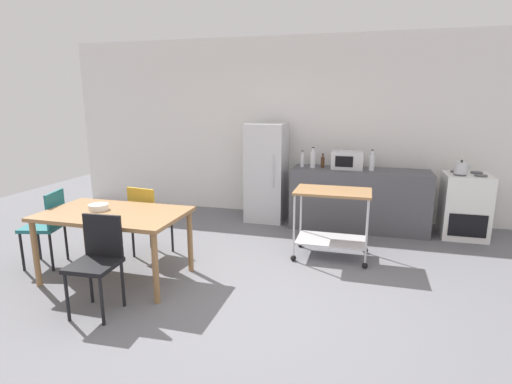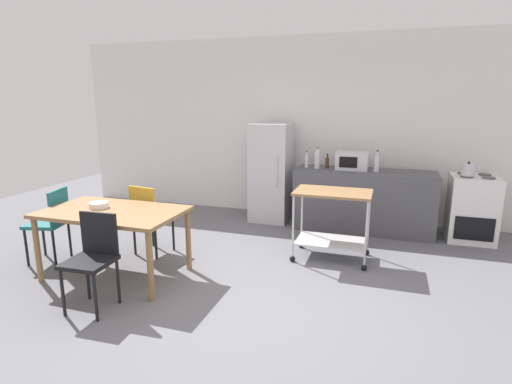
% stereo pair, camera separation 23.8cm
% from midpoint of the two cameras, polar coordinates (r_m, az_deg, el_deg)
% --- Properties ---
extents(ground_plane, '(12.00, 12.00, 0.00)m').
position_cam_midpoint_polar(ground_plane, '(4.09, -2.01, -14.98)').
color(ground_plane, slate).
extents(back_wall, '(8.40, 0.12, 2.90)m').
position_cam_midpoint_polar(back_wall, '(6.75, 6.14, 8.92)').
color(back_wall, white).
rests_on(back_wall, ground_plane).
extents(kitchen_counter, '(2.00, 0.64, 0.90)m').
position_cam_midpoint_polar(kitchen_counter, '(6.23, 13.20, -1.02)').
color(kitchen_counter, '#4C4C51').
rests_on(kitchen_counter, ground_plane).
extents(dining_table, '(1.50, 0.90, 0.75)m').
position_cam_midpoint_polar(dining_table, '(4.61, -20.79, -3.61)').
color(dining_table, olive).
rests_on(dining_table, ground_plane).
extents(chair_mustard, '(0.45, 0.45, 0.89)m').
position_cam_midpoint_polar(chair_mustard, '(5.17, -16.22, -3.28)').
color(chair_mustard, gold).
rests_on(chair_mustard, ground_plane).
extents(chair_teal, '(0.48, 0.48, 0.89)m').
position_cam_midpoint_polar(chair_teal, '(5.33, -28.45, -3.87)').
color(chair_teal, '#1E666B').
rests_on(chair_teal, ground_plane).
extents(chair_black, '(0.42, 0.42, 0.89)m').
position_cam_midpoint_polar(chair_black, '(4.02, -23.05, -8.50)').
color(chair_black, black).
rests_on(chair_black, ground_plane).
extents(stove_oven, '(0.60, 0.61, 0.92)m').
position_cam_midpoint_polar(stove_oven, '(6.36, 26.35, -1.73)').
color(stove_oven, white).
rests_on(stove_oven, ground_plane).
extents(refrigerator, '(0.60, 0.63, 1.55)m').
position_cam_midpoint_polar(refrigerator, '(6.47, 0.45, 2.78)').
color(refrigerator, silver).
rests_on(refrigerator, ground_plane).
extents(kitchen_cart, '(0.91, 0.57, 0.85)m').
position_cam_midpoint_polar(kitchen_cart, '(4.98, 9.32, -2.87)').
color(kitchen_cart, olive).
rests_on(kitchen_cart, ground_plane).
extents(bottle_olive_oil, '(0.06, 0.06, 0.25)m').
position_cam_midpoint_polar(bottle_olive_oil, '(6.23, 5.45, 4.44)').
color(bottle_olive_oil, silver).
rests_on(bottle_olive_oil, kitchen_counter).
extents(bottle_sesame_oil, '(0.08, 0.08, 0.31)m').
position_cam_midpoint_polar(bottle_sesame_oil, '(6.16, 6.92, 4.62)').
color(bottle_sesame_oil, silver).
rests_on(bottle_sesame_oil, kitchen_counter).
extents(bottle_soda, '(0.06, 0.06, 0.21)m').
position_cam_midpoint_polar(bottle_soda, '(6.23, 8.29, 4.22)').
color(bottle_soda, '#4C2D19').
rests_on(bottle_soda, kitchen_counter).
extents(microwave, '(0.46, 0.35, 0.26)m').
position_cam_midpoint_polar(microwave, '(6.18, 11.68, 4.43)').
color(microwave, silver).
rests_on(microwave, kitchen_counter).
extents(bottle_hot_sauce, '(0.08, 0.08, 0.31)m').
position_cam_midpoint_polar(bottle_hot_sauce, '(6.09, 14.94, 4.08)').
color(bottle_hot_sauce, silver).
rests_on(bottle_hot_sauce, kitchen_counter).
extents(fruit_bowl, '(0.21, 0.21, 0.06)m').
position_cam_midpoint_polar(fruit_bowl, '(4.73, -22.66, -1.97)').
color(fruit_bowl, white).
rests_on(fruit_bowl, dining_table).
extents(kettle, '(0.24, 0.17, 0.19)m').
position_cam_midpoint_polar(kettle, '(6.14, 25.94, 3.07)').
color(kettle, silver).
rests_on(kettle, stove_oven).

